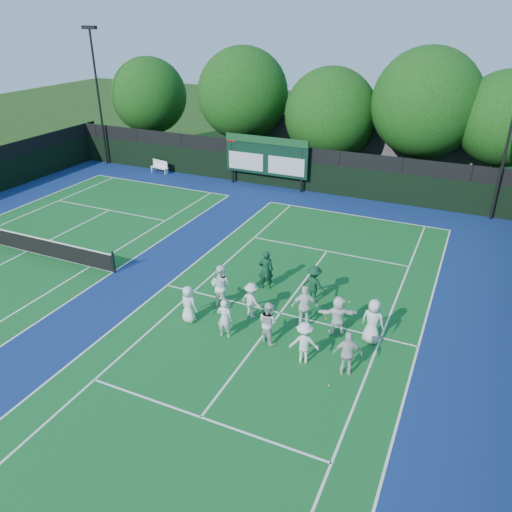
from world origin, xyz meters
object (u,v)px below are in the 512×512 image
at_px(bench, 160,166).
at_px(scoreboard, 266,156).
at_px(tennis_net, 26,243).
at_px(coach_left, 266,270).

bearing_deg(bench, scoreboard, 1.43).
bearing_deg(tennis_net, scoreboard, 64.40).
relative_size(scoreboard, bench, 3.86).
bearing_deg(tennis_net, coach_left, 7.47).
bearing_deg(scoreboard, bench, -178.57).
bearing_deg(bench, coach_left, -41.63).
height_order(scoreboard, coach_left, scoreboard).
height_order(scoreboard, tennis_net, scoreboard).
bearing_deg(tennis_net, bench, 96.65).
xyz_separation_m(tennis_net, coach_left, (12.63, 1.66, 0.42)).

